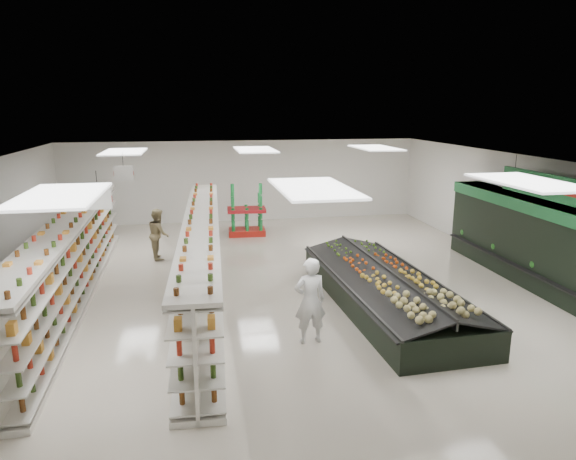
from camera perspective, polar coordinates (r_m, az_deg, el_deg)
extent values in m
plane|color=beige|center=(13.22, -1.32, -6.30)|extent=(16.00, 16.00, 0.00)
cube|color=white|center=(12.50, -1.40, 7.63)|extent=(14.00, 16.00, 0.02)
cube|color=white|center=(20.58, -4.96, 5.43)|extent=(14.00, 0.02, 3.20)
cube|color=white|center=(5.53, 12.79, -18.34)|extent=(14.00, 0.02, 3.20)
cube|color=white|center=(15.48, 25.15, 1.50)|extent=(0.02, 16.00, 3.20)
cube|color=black|center=(14.16, 26.93, -1.81)|extent=(0.80, 8.00, 2.20)
cube|color=#1C6B34|center=(13.95, 27.28, 1.96)|extent=(0.85, 8.00, 0.30)
cube|color=black|center=(14.15, 25.89, -4.02)|extent=(0.55, 7.80, 0.15)
cube|color=silver|center=(14.01, 26.55, -0.86)|extent=(0.45, 7.70, 0.03)
cube|color=silver|center=(13.95, 26.68, 0.34)|extent=(0.45, 7.70, 0.03)
cube|color=white|center=(10.58, -20.34, 3.24)|extent=(0.50, 0.06, 0.40)
cube|color=#B21D14|center=(10.58, -20.34, 3.24)|extent=(0.52, 0.02, 0.12)
cylinder|color=black|center=(10.54, -20.47, 4.84)|extent=(0.01, 0.01, 0.50)
cube|color=white|center=(14.50, -17.79, 6.02)|extent=(0.50, 0.06, 0.40)
cube|color=#B21D14|center=(14.50, -17.79, 6.02)|extent=(0.52, 0.02, 0.12)
cylinder|color=black|center=(14.47, -17.88, 7.19)|extent=(0.01, 0.01, 0.50)
cube|color=#1C6B34|center=(13.69, 26.62, 4.39)|extent=(0.10, 3.20, 0.60)
cube|color=#B21D14|center=(13.65, 26.42, 4.39)|extent=(0.03, 3.20, 0.18)
cylinder|color=black|center=(14.61, 23.98, 6.74)|extent=(0.01, 0.01, 0.50)
cube|color=white|center=(13.47, -22.58, -6.75)|extent=(1.05, 11.09, 0.11)
cube|color=white|center=(13.21, -22.92, -3.21)|extent=(0.28, 11.08, 1.85)
cube|color=white|center=(12.99, -23.30, 0.85)|extent=(1.05, 11.09, 0.07)
cube|color=silver|center=(13.48, -23.51, -6.33)|extent=(0.62, 10.99, 0.03)
cube|color=silver|center=(13.36, -23.67, -4.70)|extent=(0.62, 10.99, 0.03)
cube|color=silver|center=(13.24, -23.84, -3.03)|extent=(0.62, 10.99, 0.03)
cube|color=silver|center=(13.14, -24.00, -1.35)|extent=(0.62, 10.99, 0.03)
cube|color=silver|center=(13.05, -24.17, 0.37)|extent=(0.62, 10.99, 0.03)
cube|color=silver|center=(13.40, -21.72, -6.28)|extent=(0.62, 10.99, 0.03)
cube|color=silver|center=(13.27, -21.88, -4.64)|extent=(0.62, 10.99, 0.03)
cube|color=silver|center=(13.16, -22.03, -2.97)|extent=(0.62, 10.99, 0.03)
cube|color=silver|center=(13.06, -22.19, -1.27)|extent=(0.62, 10.99, 0.03)
cube|color=silver|center=(12.97, -22.34, 0.46)|extent=(0.62, 10.99, 0.03)
cube|color=white|center=(12.88, -9.33, -6.79)|extent=(1.27, 10.97, 0.11)
cube|color=white|center=(12.61, -9.48, -3.13)|extent=(0.50, 10.94, 1.82)
cube|color=white|center=(12.37, -9.65, 1.08)|extent=(1.27, 10.97, 0.07)
cube|color=silver|center=(12.85, -10.29, -6.36)|extent=(0.84, 10.86, 0.03)
cube|color=silver|center=(12.72, -10.36, -4.67)|extent=(0.84, 10.86, 0.03)
cube|color=silver|center=(12.60, -10.44, -2.94)|extent=(0.84, 10.86, 0.03)
cube|color=silver|center=(12.49, -10.52, -1.19)|extent=(0.84, 10.86, 0.03)
cube|color=silver|center=(12.40, -10.60, 0.60)|extent=(0.84, 10.86, 0.03)
cube|color=silver|center=(12.83, -8.41, -6.30)|extent=(0.84, 10.86, 0.03)
cube|color=silver|center=(12.70, -8.47, -4.61)|extent=(0.84, 10.86, 0.03)
cube|color=silver|center=(12.59, -8.53, -2.88)|extent=(0.84, 10.86, 0.03)
cube|color=silver|center=(12.48, -8.59, -1.12)|extent=(0.84, 10.86, 0.03)
cube|color=silver|center=(12.39, -8.66, 0.66)|extent=(0.84, 10.86, 0.03)
cube|color=black|center=(12.14, 10.72, -6.84)|extent=(2.38, 6.28, 0.62)
cube|color=#262626|center=(11.67, 6.14, -5.81)|extent=(0.31, 6.20, 0.05)
cube|color=#262626|center=(12.47, 15.14, -4.94)|extent=(0.31, 6.20, 0.05)
cube|color=black|center=(11.80, 8.34, -5.21)|extent=(1.39, 6.15, 0.32)
cube|color=black|center=(12.23, 13.19, -4.75)|extent=(1.39, 6.15, 0.32)
cube|color=#262626|center=(11.97, 10.83, -4.58)|extent=(0.29, 6.11, 0.22)
cube|color=#B21D14|center=(18.50, -4.59, -0.19)|extent=(1.34, 0.94, 0.22)
cube|color=#B0171D|center=(18.32, -4.64, 2.26)|extent=(1.40, 1.00, 0.11)
imported|color=white|center=(9.96, 2.47, -7.85)|extent=(0.65, 0.45, 1.71)
imported|color=#977E5D|center=(15.89, -14.19, -0.42)|extent=(0.59, 0.82, 1.53)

